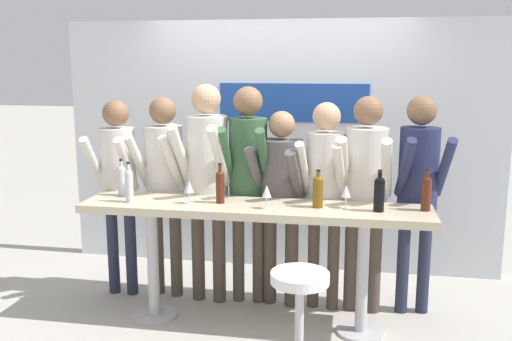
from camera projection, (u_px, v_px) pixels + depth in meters
name	position (u px, v px, depth m)	size (l,w,h in m)	color
ground_plane	(254.00, 324.00, 4.48)	(40.00, 40.00, 0.00)	#B2ADA3
back_wall	(280.00, 146.00, 5.57)	(4.25, 0.12, 2.42)	silver
tasting_table	(254.00, 224.00, 4.32)	(2.65, 0.51, 0.97)	beige
bar_stool	(300.00, 305.00, 3.74)	(0.41, 0.41, 0.68)	#B2B2B7
person_far_left	(118.00, 174.00, 4.87)	(0.36, 0.50, 1.71)	#23283D
person_left	(164.00, 173.00, 4.85)	(0.43, 0.56, 1.74)	#473D33
person_center_left	(207.00, 168.00, 4.71)	(0.44, 0.58, 1.85)	#473D33
person_center	(248.00, 168.00, 4.69)	(0.38, 0.53, 1.83)	#473D33
person_center_right	(281.00, 187.00, 4.66)	(0.47, 0.57, 1.64)	#473D33
person_right	(325.00, 181.00, 4.58)	(0.40, 0.54, 1.72)	#473D33
person_far_right	(366.00, 180.00, 4.52)	(0.44, 0.56, 1.77)	#473D33
person_rightmost	(418.00, 179.00, 4.48)	(0.43, 0.56, 1.78)	#23283D
wine_bottle_0	(379.00, 192.00, 4.09)	(0.08, 0.08, 0.31)	black
wine_bottle_1	(122.00, 179.00, 4.57)	(0.07, 0.07, 0.30)	#B7BCC1
wine_bottle_2	(318.00, 190.00, 4.20)	(0.08, 0.08, 0.29)	brown
wine_bottle_3	(129.00, 184.00, 4.35)	(0.06, 0.06, 0.32)	#B7BCC1
wine_bottle_4	(426.00, 192.00, 4.11)	(0.07, 0.07, 0.31)	#4C1E0F
wine_bottle_5	(220.00, 185.00, 4.33)	(0.07, 0.07, 0.31)	#4C1E0F
wine_glass_0	(346.00, 192.00, 4.17)	(0.07, 0.07, 0.18)	silver
wine_glass_1	(267.00, 192.00, 4.17)	(0.07, 0.07, 0.18)	silver
wine_glass_2	(189.00, 187.00, 4.31)	(0.07, 0.07, 0.18)	silver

